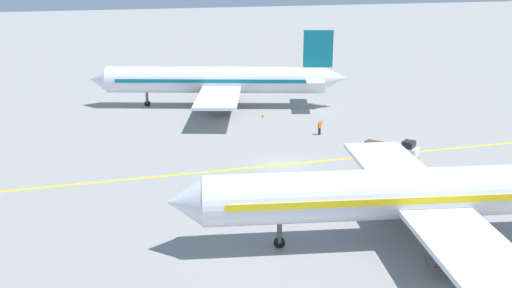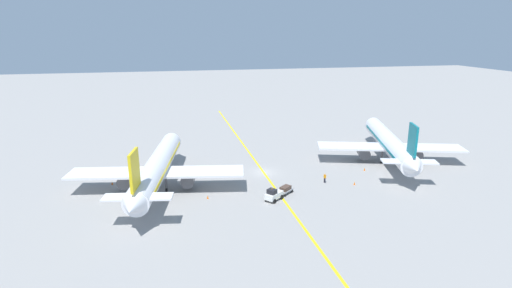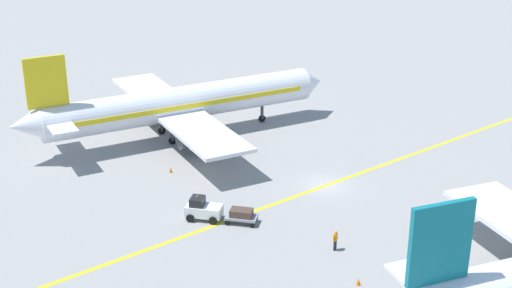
{
  "view_description": "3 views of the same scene",
  "coord_description": "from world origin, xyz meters",
  "px_view_note": "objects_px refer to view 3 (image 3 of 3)",
  "views": [
    {
      "loc": [
        -53.85,
        17.84,
        19.74
      ],
      "look_at": [
        -2.29,
        3.52,
        3.14
      ],
      "focal_mm": 42.0,
      "sensor_mm": 36.0,
      "label": 1
    },
    {
      "loc": [
        -16.35,
        -67.2,
        25.06
      ],
      "look_at": [
        -1.03,
        1.77,
        5.0
      ],
      "focal_mm": 28.0,
      "sensor_mm": 36.0,
      "label": 2
    },
    {
      "loc": [
        43.27,
        -41.3,
        28.1
      ],
      "look_at": [
        -3.02,
        -5.76,
        4.6
      ],
      "focal_mm": 50.0,
      "sensor_mm": 36.0,
      "label": 3
    }
  ],
  "objects_px": {
    "traffic_cone_near_nose": "(172,109)",
    "airplane_at_gate": "(179,104)",
    "traffic_cone_mid_apron": "(358,282)",
    "traffic_cone_by_wingtip": "(171,170)",
    "ground_crew_worker": "(335,240)",
    "baggage_tug_white": "(203,209)",
    "traffic_cone_far_edge": "(472,283)",
    "baggage_cart_trailing": "(241,215)"
  },
  "relations": [
    {
      "from": "ground_crew_worker",
      "to": "traffic_cone_far_edge",
      "type": "height_order",
      "value": "ground_crew_worker"
    },
    {
      "from": "baggage_tug_white",
      "to": "traffic_cone_by_wingtip",
      "type": "height_order",
      "value": "baggage_tug_white"
    },
    {
      "from": "baggage_cart_trailing",
      "to": "ground_crew_worker",
      "type": "relative_size",
      "value": 1.72
    },
    {
      "from": "traffic_cone_mid_apron",
      "to": "traffic_cone_by_wingtip",
      "type": "bearing_deg",
      "value": -179.03
    },
    {
      "from": "ground_crew_worker",
      "to": "baggage_cart_trailing",
      "type": "bearing_deg",
      "value": -158.57
    },
    {
      "from": "airplane_at_gate",
      "to": "traffic_cone_mid_apron",
      "type": "height_order",
      "value": "airplane_at_gate"
    },
    {
      "from": "baggage_tug_white",
      "to": "traffic_cone_mid_apron",
      "type": "height_order",
      "value": "baggage_tug_white"
    },
    {
      "from": "airplane_at_gate",
      "to": "traffic_cone_by_wingtip",
      "type": "xyz_separation_m",
      "value": [
        7.51,
        -5.78,
        -3.43
      ]
    },
    {
      "from": "baggage_tug_white",
      "to": "traffic_cone_near_nose",
      "type": "height_order",
      "value": "baggage_tug_white"
    },
    {
      "from": "baggage_cart_trailing",
      "to": "ground_crew_worker",
      "type": "height_order",
      "value": "ground_crew_worker"
    },
    {
      "from": "baggage_tug_white",
      "to": "traffic_cone_mid_apron",
      "type": "xyz_separation_m",
      "value": [
        14.99,
        3.2,
        -0.63
      ]
    },
    {
      "from": "traffic_cone_near_nose",
      "to": "traffic_cone_far_edge",
      "type": "xyz_separation_m",
      "value": [
        45.03,
        -2.83,
        0.0
      ]
    },
    {
      "from": "traffic_cone_near_nose",
      "to": "baggage_cart_trailing",
      "type": "bearing_deg",
      "value": -20.07
    },
    {
      "from": "airplane_at_gate",
      "to": "traffic_cone_by_wingtip",
      "type": "relative_size",
      "value": 64.43
    },
    {
      "from": "ground_crew_worker",
      "to": "traffic_cone_by_wingtip",
      "type": "relative_size",
      "value": 3.05
    },
    {
      "from": "ground_crew_worker",
      "to": "traffic_cone_mid_apron",
      "type": "distance_m",
      "value": 5.02
    },
    {
      "from": "airplane_at_gate",
      "to": "ground_crew_worker",
      "type": "relative_size",
      "value": 21.09
    },
    {
      "from": "traffic_cone_near_nose",
      "to": "traffic_cone_by_wingtip",
      "type": "relative_size",
      "value": 1.0
    },
    {
      "from": "airplane_at_gate",
      "to": "ground_crew_worker",
      "type": "xyz_separation_m",
      "value": [
        27.78,
        -3.32,
        -2.8
      ]
    },
    {
      "from": "traffic_cone_mid_apron",
      "to": "baggage_tug_white",
      "type": "bearing_deg",
      "value": -167.95
    },
    {
      "from": "airplane_at_gate",
      "to": "baggage_tug_white",
      "type": "relative_size",
      "value": 10.87
    },
    {
      "from": "ground_crew_worker",
      "to": "traffic_cone_far_edge",
      "type": "bearing_deg",
      "value": 23.3
    },
    {
      "from": "baggage_cart_trailing",
      "to": "traffic_cone_far_edge",
      "type": "height_order",
      "value": "baggage_cart_trailing"
    },
    {
      "from": "baggage_cart_trailing",
      "to": "traffic_cone_far_edge",
      "type": "distance_m",
      "value": 18.94
    },
    {
      "from": "baggage_tug_white",
      "to": "ground_crew_worker",
      "type": "xyz_separation_m",
      "value": [
        10.45,
        5.23,
        0.01
      ]
    },
    {
      "from": "ground_crew_worker",
      "to": "traffic_cone_near_nose",
      "type": "distance_m",
      "value": 36.14
    },
    {
      "from": "airplane_at_gate",
      "to": "ground_crew_worker",
      "type": "bearing_deg",
      "value": -6.82
    },
    {
      "from": "baggage_tug_white",
      "to": "baggage_cart_trailing",
      "type": "relative_size",
      "value": 1.13
    },
    {
      "from": "baggage_cart_trailing",
      "to": "traffic_cone_near_nose",
      "type": "height_order",
      "value": "baggage_cart_trailing"
    },
    {
      "from": "airplane_at_gate",
      "to": "baggage_tug_white",
      "type": "height_order",
      "value": "airplane_at_gate"
    },
    {
      "from": "airplane_at_gate",
      "to": "baggage_cart_trailing",
      "type": "relative_size",
      "value": 12.26
    },
    {
      "from": "ground_crew_worker",
      "to": "traffic_cone_near_nose",
      "type": "relative_size",
      "value": 3.05
    },
    {
      "from": "traffic_cone_near_nose",
      "to": "traffic_cone_far_edge",
      "type": "distance_m",
      "value": 45.12
    },
    {
      "from": "ground_crew_worker",
      "to": "traffic_cone_near_nose",
      "type": "bearing_deg",
      "value": 168.91
    },
    {
      "from": "traffic_cone_near_nose",
      "to": "airplane_at_gate",
      "type": "bearing_deg",
      "value": -25.28
    },
    {
      "from": "baggage_tug_white",
      "to": "traffic_cone_by_wingtip",
      "type": "relative_size",
      "value": 5.93
    },
    {
      "from": "traffic_cone_by_wingtip",
      "to": "baggage_cart_trailing",
      "type": "bearing_deg",
      "value": -3.05
    },
    {
      "from": "baggage_tug_white",
      "to": "ground_crew_worker",
      "type": "distance_m",
      "value": 11.68
    },
    {
      "from": "airplane_at_gate",
      "to": "traffic_cone_by_wingtip",
      "type": "height_order",
      "value": "airplane_at_gate"
    },
    {
      "from": "baggage_tug_white",
      "to": "traffic_cone_far_edge",
      "type": "xyz_separation_m",
      "value": [
        20.02,
        9.35,
        -0.63
      ]
    },
    {
      "from": "baggage_tug_white",
      "to": "traffic_cone_far_edge",
      "type": "bearing_deg",
      "value": 25.05
    },
    {
      "from": "baggage_cart_trailing",
      "to": "traffic_cone_near_nose",
      "type": "xyz_separation_m",
      "value": [
        -27.54,
        10.06,
        -0.49
      ]
    }
  ]
}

